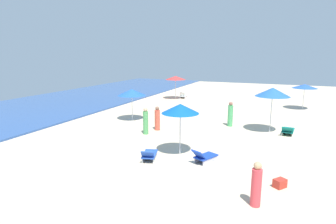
{
  "coord_description": "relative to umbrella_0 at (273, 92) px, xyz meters",
  "views": [
    {
      "loc": [
        -18.18,
        3.11,
        4.88
      ],
      "look_at": [
        -1.03,
        10.47,
        0.95
      ],
      "focal_mm": 29.7,
      "sensor_mm": 36.0,
      "label": 1
    }
  ],
  "objects": [
    {
      "name": "ocean",
      "position": [
        0.0,
        19.94,
        -2.5
      ],
      "size": [
        60.0,
        12.37,
        0.12
      ],
      "primitive_type": "cube",
      "color": "#2F5498",
      "rests_on": "ground_plane"
    },
    {
      "name": "umbrella_0",
      "position": [
        0.0,
        0.0,
        0.0
      ],
      "size": [
        2.11,
        2.11,
        2.84
      ],
      "color": "silver",
      "rests_on": "ground_plane"
    },
    {
      "name": "lounge_chair_0_0",
      "position": [
        -0.08,
        -1.07,
        -2.32
      ],
      "size": [
        1.58,
        0.78,
        0.62
      ],
      "rotation": [
        0.0,
        0.0,
        1.48
      ],
      "color": "silver",
      "rests_on": "ground_plane"
    },
    {
      "name": "umbrella_1",
      "position": [
        -5.98,
        3.82,
        -0.25
      ],
      "size": [
        1.81,
        1.81,
        2.54
      ],
      "color": "silver",
      "rests_on": "ground_plane"
    },
    {
      "name": "lounge_chair_1_0",
      "position": [
        -6.5,
        2.43,
        -2.29
      ],
      "size": [
        1.4,
        1.06,
        0.7
      ],
      "rotation": [
        0.0,
        0.0,
        1.15
      ],
      "color": "silver",
      "rests_on": "ground_plane"
    },
    {
      "name": "lounge_chair_1_1",
      "position": [
        -7.24,
        4.87,
        -2.31
      ],
      "size": [
        1.45,
        0.95,
        0.64
      ],
      "rotation": [
        0.0,
        0.0,
        1.87
      ],
      "color": "silver",
      "rests_on": "ground_plane"
    },
    {
      "name": "umbrella_2",
      "position": [
        -0.61,
        9.67,
        -0.47
      ],
      "size": [
        2.06,
        2.06,
        2.34
      ],
      "color": "silver",
      "rests_on": "ground_plane"
    },
    {
      "name": "umbrella_3",
      "position": [
        9.9,
        10.38,
        -0.25
      ],
      "size": [
        2.21,
        2.21,
        2.51
      ],
      "color": "silver",
      "rests_on": "ground_plane"
    },
    {
      "name": "lounge_chair_3_0",
      "position": [
        10.73,
        9.77,
        -2.3
      ],
      "size": [
        1.38,
        0.77,
        0.75
      ],
      "rotation": [
        0.0,
        0.0,
        1.71
      ],
      "color": "silver",
      "rests_on": "ground_plane"
    },
    {
      "name": "umbrella_4",
      "position": [
        9.0,
        -2.23,
        -0.5
      ],
      "size": [
        2.14,
        2.14,
        2.24
      ],
      "color": "silver",
      "rests_on": "ground_plane"
    },
    {
      "name": "beachgoer_0",
      "position": [
        -3.49,
        7.03,
        -1.77
      ],
      "size": [
        0.45,
        0.45,
        1.66
      ],
      "rotation": [
        0.0,
        0.0,
        5.43
      ],
      "color": "#53A85D",
      "rests_on": "ground_plane"
    },
    {
      "name": "beachgoer_1",
      "position": [
        -2.37,
        6.77,
        -1.83
      ],
      "size": [
        0.39,
        0.39,
        1.56
      ],
      "rotation": [
        0.0,
        0.0,
        3.31
      ],
      "color": "#E25741",
      "rests_on": "ground_plane"
    },
    {
      "name": "beachgoer_2",
      "position": [
        -9.45,
        -0.12,
        -1.84
      ],
      "size": [
        0.46,
        0.46,
        1.52
      ],
      "rotation": [
        0.0,
        0.0,
        0.85
      ],
      "color": "#EB444B",
      "rests_on": "ground_plane"
    },
    {
      "name": "beachgoer_3",
      "position": [
        0.5,
        2.61,
        -1.76
      ],
      "size": [
        0.4,
        0.4,
        1.69
      ],
      "rotation": [
        0.0,
        0.0,
        1.75
      ],
      "color": "#4EB167",
      "rests_on": "ground_plane"
    },
    {
      "name": "cooler_box_0",
      "position": [
        -7.76,
        -0.82,
        -2.4
      ],
      "size": [
        0.55,
        0.53,
        0.33
      ],
      "primitive_type": "cube",
      "rotation": [
        0.0,
        0.0,
        2.49
      ],
      "color": "red",
      "rests_on": "ground_plane"
    }
  ]
}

